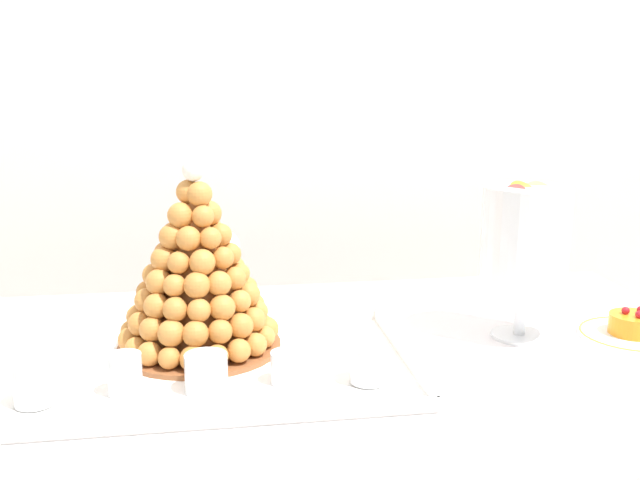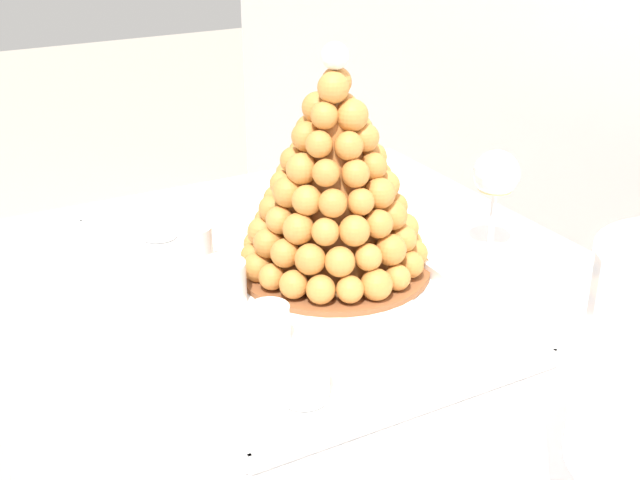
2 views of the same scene
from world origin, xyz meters
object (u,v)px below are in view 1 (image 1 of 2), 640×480
Objects in this scene: dessert_cup_mid_right at (287,369)px; dessert_cup_mid_left at (125,376)px; dessert_cup_right at (368,366)px; fruit_tart_plate at (633,330)px; serving_tray at (206,369)px; dessert_cup_centre at (206,374)px; dessert_cup_left at (34,385)px; croquembouche at (197,276)px; wine_glass at (223,251)px; macaron_goblet at (525,243)px.

dessert_cup_mid_left is at bearing -179.27° from dessert_cup_mid_right.
dessert_cup_right reaches higher than fruit_tart_plate.
dessert_cup_mid_right reaches higher than serving_tray.
dessert_cup_centre is 0.24m from dessert_cup_right.
dessert_cup_left is at bearing -179.92° from dessert_cup_right.
dessert_cup_mid_right is (0.12, -0.08, 0.02)m from serving_tray.
croquembouche is 0.20m from dessert_cup_centre.
fruit_tart_plate is 0.77m from wine_glass.
dessert_cup_mid_right is (0.23, 0.00, -0.01)m from dessert_cup_mid_left.
serving_tray is 0.75m from fruit_tart_plate.
dessert_cup_right is at bearing 0.08° from dessert_cup_left.
dessert_cup_mid_right is 0.47m from macaron_goblet.
serving_tray is 0.26m from dessert_cup_right.
macaron_goblet is 0.26m from fruit_tart_plate.
fruit_tart_plate is (0.74, 0.13, -0.02)m from dessert_cup_centre.
croquembouche is 0.30m from dessert_cup_left.
serving_tray is at bearing 34.65° from dessert_cup_mid_left.
dessert_cup_mid_right is at bearing 2.71° from dessert_cup_left.
dessert_cup_mid_left is 0.87m from fruit_tart_plate.
dessert_cup_mid_right reaches higher than fruit_tart_plate.
fruit_tart_plate is (0.76, -0.04, -0.12)m from croquembouche.
dessert_cup_centre is at bearing -163.91° from macaron_goblet.
serving_tray is at bearing 147.45° from dessert_cup_mid_right.
wine_glass is at bearing 158.40° from fruit_tart_plate.
dessert_cup_mid_right is at bearing -169.45° from fruit_tart_plate.
dessert_cup_mid_left is (-0.10, -0.16, -0.10)m from croquembouche.
dessert_cup_mid_right is (0.35, 0.02, -0.01)m from dessert_cup_left.
croquembouche is 5.75× the size of dessert_cup_right.
croquembouche reaches higher than serving_tray.
dessert_cup_mid_right is at bearing 172.30° from dessert_cup_right.
dessert_cup_mid_right is 0.41m from wine_glass.
dessert_cup_mid_left is (0.12, 0.01, -0.00)m from dessert_cup_left.
wine_glass reaches higher than fruit_tart_plate.
dessert_cup_centre is at bearing 1.56° from dessert_cup_left.
fruit_tart_plate is at bearing 7.94° from dessert_cup_mid_left.
wine_glass is (0.05, 0.24, -0.02)m from croquembouche.
dessert_cup_mid_left is 0.38× the size of wine_glass.
serving_tray is 0.14m from dessert_cup_mid_right.
dessert_cup_mid_right is 0.89× the size of dessert_cup_right.
macaron_goblet is at bearing 11.85° from dessert_cup_left.
dessert_cup_right is (0.24, -0.01, -0.00)m from dessert_cup_centre.
dessert_cup_mid_right is (0.12, 0.01, -0.00)m from dessert_cup_centre.
dessert_cup_mid_left is 0.11m from dessert_cup_centre.
macaron_goblet is (0.55, 0.07, 0.17)m from serving_tray.
dessert_cup_left reaches higher than dessert_cup_mid_right.
dessert_cup_mid_right is (0.13, -0.16, -0.10)m from croquembouche.
dessert_cup_left is (-0.23, -0.09, 0.03)m from serving_tray.
dessert_cup_centre reaches higher than fruit_tart_plate.
dessert_cup_left reaches higher than fruit_tart_plate.
dessert_cup_centre is at bearing -3.68° from dessert_cup_mid_left.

